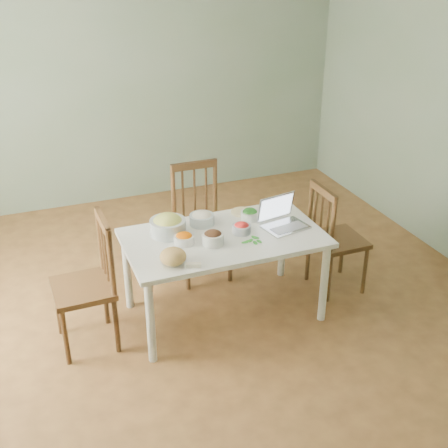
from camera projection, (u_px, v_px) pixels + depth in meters
name	position (u px, v px, depth m)	size (l,w,h in m)	color
floor	(197.00, 315.00, 4.65)	(5.00, 5.00, 0.00)	brown
wall_back	(117.00, 80.00, 6.13)	(5.00, 0.00, 2.70)	gray
wall_front	(427.00, 393.00, 1.97)	(5.00, 0.00, 2.70)	gray
dining_table	(224.00, 275.00, 4.53)	(1.49, 0.84, 0.70)	silver
chair_far	(202.00, 224.00, 4.99)	(0.44, 0.42, 1.00)	#34220F
chair_left	(82.00, 285.00, 4.13)	(0.44, 0.42, 1.00)	#34220F
chair_right	(338.00, 237.00, 4.83)	(0.42, 0.40, 0.95)	#34220F
bread_boule	(173.00, 257.00, 3.98)	(0.18, 0.18, 0.12)	tan
butter_stick	(193.00, 265.00, 3.96)	(0.11, 0.03, 0.03)	#F0E7C9
bowl_squash	(168.00, 225.00, 4.37)	(0.27, 0.27, 0.16)	#C5C84A
bowl_carrot	(184.00, 238.00, 4.25)	(0.15, 0.15, 0.08)	#CA4600
bowl_onion	(202.00, 218.00, 4.53)	(0.19, 0.19, 0.10)	#F8ECCA
bowl_mushroom	(213.00, 238.00, 4.24)	(0.16, 0.16, 0.11)	black
bowl_redpep	(242.00, 228.00, 4.40)	(0.14, 0.14, 0.08)	red
bowl_broccoli	(250.00, 214.00, 4.61)	(0.15, 0.15, 0.09)	#083B09
flatbread	(242.00, 212.00, 4.73)	(0.18, 0.18, 0.02)	beige
basil_bunch	(251.00, 240.00, 4.30)	(0.18, 0.18, 0.02)	#3D7A2F
laptop	(286.00, 214.00, 4.45)	(0.33, 0.27, 0.23)	silver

